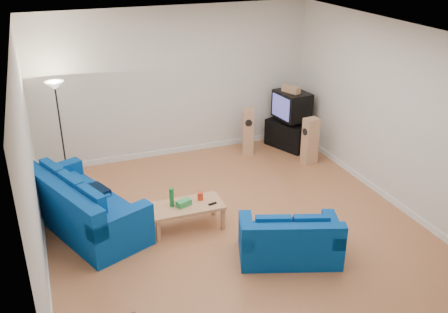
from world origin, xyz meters
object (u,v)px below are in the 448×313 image
object	(u,v)px
coffee_table	(187,208)
tv_stand	(289,134)
sofa_three_seat	(82,210)
sofa_loveseat	(290,242)
television	(292,105)

from	to	relation	value
coffee_table	tv_stand	size ratio (longest dim) A/B	1.20
sofa_three_seat	tv_stand	bearing A→B (deg)	88.49
sofa_three_seat	sofa_loveseat	distance (m)	3.44
tv_stand	sofa_three_seat	bearing A→B (deg)	-91.81
sofa_three_seat	television	xyz separation A→B (m)	(4.83, 1.84, 0.66)
sofa_loveseat	coffee_table	xyz separation A→B (m)	(-1.19, 1.38, 0.10)
sofa_three_seat	tv_stand	distance (m)	5.15
sofa_three_seat	television	bearing A→B (deg)	88.17
tv_stand	sofa_loveseat	bearing A→B (deg)	-50.44
coffee_table	tv_stand	world-z (taller)	tv_stand
sofa_three_seat	tv_stand	world-z (taller)	sofa_three_seat
coffee_table	television	world-z (taller)	television
sofa_loveseat	coffee_table	size ratio (longest dim) A/B	1.41
sofa_three_seat	coffee_table	bearing A→B (deg)	46.72
television	sofa_loveseat	bearing A→B (deg)	-35.09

